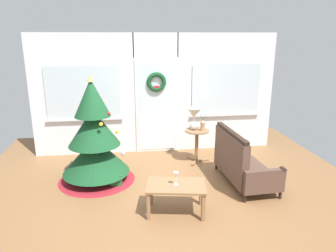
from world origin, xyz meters
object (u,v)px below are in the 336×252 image
side_table (197,139)px  gift_box (116,180)px  flower_vase (203,125)px  table_lamp (194,116)px  wine_glass (176,176)px  settee_sofa (241,163)px  coffee_table (176,189)px  christmas_tree (95,142)px

side_table → gift_box: side_table is taller
side_table → flower_vase: size_ratio=1.92×
table_lamp → wine_glass: table_lamp is taller
settee_sofa → coffee_table: (-1.25, -0.78, -0.01)m
side_table → wine_glass: (-0.72, -1.83, 0.10)m
table_lamp → gift_box: 1.97m
side_table → table_lamp: (-0.06, 0.04, 0.48)m
christmas_tree → flower_vase: size_ratio=5.37×
side_table → settee_sofa: bearing=-62.8°
wine_glass → gift_box: 1.40m
table_lamp → wine_glass: size_ratio=2.26×
flower_vase → wine_glass: flower_vase is taller
christmas_tree → coffee_table: size_ratio=2.05×
coffee_table → wine_glass: 0.21m
settee_sofa → side_table: settee_sofa is taller
christmas_tree → coffee_table: bearing=-45.0°
coffee_table → wine_glass: bearing=-123.8°
side_table → wine_glass: 1.97m
flower_vase → gift_box: 2.00m
side_table → gift_box: bearing=-152.0°
flower_vase → gift_box: (-1.70, -0.79, -0.69)m
flower_vase → gift_box: flower_vase is taller
table_lamp → gift_box: table_lamp is taller
table_lamp → coffee_table: table_lamp is taller
settee_sofa → wine_glass: size_ratio=7.44×
table_lamp → flower_vase: 0.25m
table_lamp → gift_box: size_ratio=2.10×
christmas_tree → coffee_table: 1.78m
side_table → wine_glass: side_table is taller
coffee_table → gift_box: bearing=132.4°
table_lamp → flower_vase: table_lamp is taller
flower_vase → wine_glass: size_ratio=1.79×
settee_sofa → flower_vase: bearing=114.0°
christmas_tree → wine_glass: size_ratio=9.65×
christmas_tree → gift_box: 0.74m
side_table → gift_box: 1.85m
christmas_tree → settee_sofa: bearing=-10.3°
christmas_tree → table_lamp: 2.00m
settee_sofa → side_table: 1.18m
coffee_table → flower_vase: bearing=65.3°
settee_sofa → table_lamp: 1.37m
side_table → wine_glass: size_ratio=3.46×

